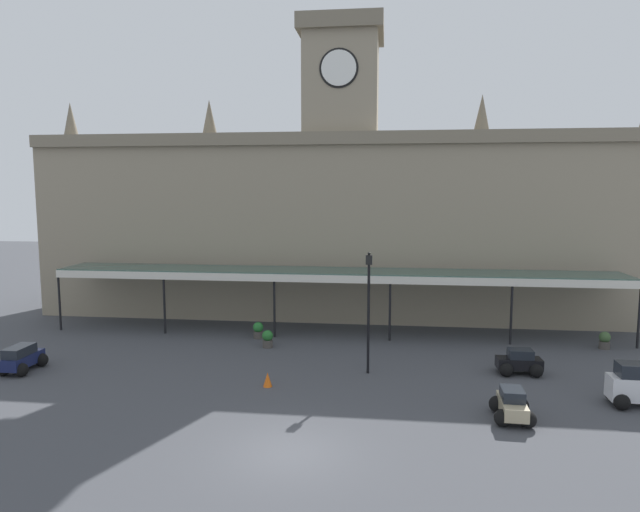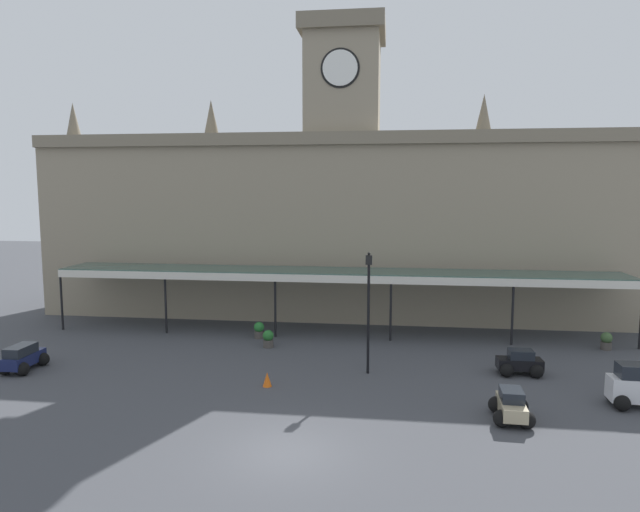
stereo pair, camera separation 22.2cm
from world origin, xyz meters
name	(u,v)px [view 2 (the right image)]	position (x,y,z in m)	size (l,w,h in m)	color
ground_plane	(286,452)	(0.00, 0.00, 0.00)	(140.00, 140.00, 0.00)	#414348
station_building	(343,218)	(0.00, 21.07, 6.71)	(40.96, 6.43, 19.65)	gray
entrance_canopy	(335,273)	(0.00, 15.64, 3.69)	(33.85, 3.26, 3.83)	#38564C
car_navy_estate	(23,359)	(-14.11, 6.72, 0.56)	(1.55, 2.26, 1.27)	#19214C
car_beige_sedan	(511,407)	(7.92, 3.66, 0.50)	(1.57, 2.08, 1.19)	tan
car_black_sedan	(520,364)	(9.41, 9.15, 0.50)	(2.07, 1.55, 1.19)	black
victorian_lamppost	(369,300)	(2.34, 8.42, 3.52)	(0.30, 0.30, 5.77)	black
traffic_cone	(267,379)	(-2.00, 6.06, 0.32)	(0.40, 0.40, 0.64)	orange
planter_by_canopy	(268,339)	(-3.31, 12.12, 0.49)	(0.60, 0.60, 0.96)	#47423D
planter_forecourt_centre	(606,341)	(15.02, 14.03, 0.49)	(0.60, 0.60, 0.96)	#47423D
planter_near_kerb	(259,330)	(-4.26, 13.93, 0.49)	(0.60, 0.60, 0.96)	#47423D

